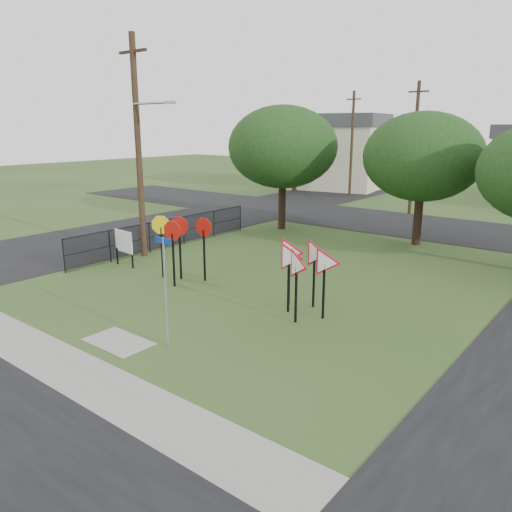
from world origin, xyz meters
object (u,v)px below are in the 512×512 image
(info_board, at_px, (124,243))
(stop_sign_cluster, at_px, (179,234))
(street_name_sign, at_px, (165,286))
(yield_sign_cluster, at_px, (303,261))

(info_board, bearing_deg, stop_sign_cluster, 1.11)
(street_name_sign, height_order, info_board, street_name_sign)
(stop_sign_cluster, relative_size, info_board, 1.60)
(yield_sign_cluster, xyz_separation_m, info_board, (-9.29, -0.13, -0.71))
(yield_sign_cluster, distance_m, info_board, 9.32)
(street_name_sign, bearing_deg, stop_sign_cluster, 133.55)
(stop_sign_cluster, bearing_deg, info_board, -178.89)
(street_name_sign, bearing_deg, yield_sign_cluster, 71.93)
(street_name_sign, bearing_deg, info_board, 150.38)
(stop_sign_cluster, distance_m, yield_sign_cluster, 5.77)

